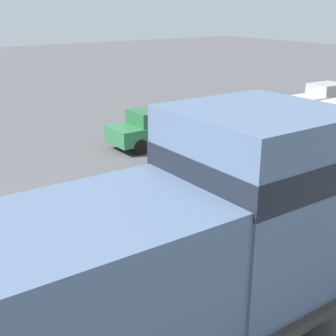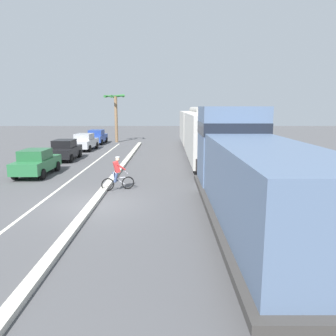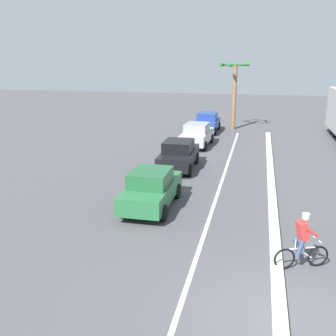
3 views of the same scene
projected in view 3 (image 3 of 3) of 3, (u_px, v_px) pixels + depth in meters
ground_plane at (279, 319)px, 9.32m from camera, size 120.00×120.00×0.00m
median_curb at (273, 219)px, 14.92m from camera, size 0.36×36.00×0.16m
lane_stripe at (210, 215)px, 15.47m from camera, size 0.14×36.00×0.01m
parked_car_green at (151, 188)px, 16.10m from camera, size 1.85×4.21×1.62m
parked_car_black at (179, 155)px, 21.75m from camera, size 1.88×4.23×1.62m
parked_car_silver at (197, 135)px, 27.39m from camera, size 1.98×4.27×1.62m
parked_car_blue at (207, 122)px, 32.61m from camera, size 1.88×4.22×1.62m
cyclist at (302, 242)px, 11.40m from camera, size 1.61×0.75×1.71m
palm_tree_near at (235, 79)px, 32.97m from camera, size 2.66×2.69×5.70m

